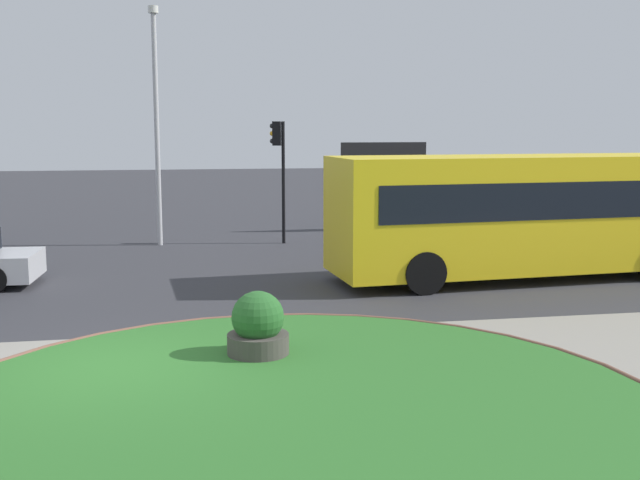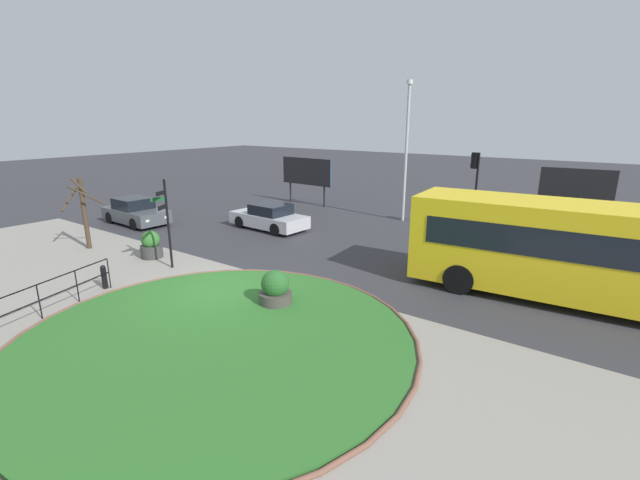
% 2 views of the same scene
% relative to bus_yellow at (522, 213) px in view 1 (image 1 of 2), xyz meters
% --- Properties ---
extents(ground, '(120.00, 120.00, 0.00)m').
position_rel_bus_yellow_xyz_m(ground, '(-9.50, -5.96, -1.67)').
color(ground, '#333338').
extents(sidewalk_paving, '(32.00, 8.01, 0.02)m').
position_rel_bus_yellow_xyz_m(sidewalk_paving, '(-9.50, -7.96, -1.66)').
color(sidewalk_paving, gray).
rests_on(sidewalk_paving, ground).
extents(grass_island, '(10.26, 10.26, 0.10)m').
position_rel_bus_yellow_xyz_m(grass_island, '(-7.05, -8.27, -1.62)').
color(grass_island, '#2D6B28').
rests_on(grass_island, ground).
extents(grass_kerb_ring, '(10.57, 10.57, 0.11)m').
position_rel_bus_yellow_xyz_m(grass_kerb_ring, '(-7.05, -8.27, -1.61)').
color(grass_kerb_ring, brown).
rests_on(grass_kerb_ring, ground).
extents(bus_yellow, '(9.84, 3.27, 3.10)m').
position_rel_bus_yellow_xyz_m(bus_yellow, '(0.00, 0.00, 0.00)').
color(bus_yellow, yellow).
rests_on(bus_yellow, ground).
extents(traffic_light_near, '(0.48, 0.32, 4.00)m').
position_rel_bus_yellow_xyz_m(traffic_light_near, '(-5.25, 7.01, 1.25)').
color(traffic_light_near, black).
rests_on(traffic_light_near, ground).
extents(lamppost_tall, '(0.32, 0.32, 7.56)m').
position_rel_bus_yellow_xyz_m(lamppost_tall, '(-9.15, 7.33, 2.40)').
color(lamppost_tall, '#B7B7BC').
rests_on(lamppost_tall, ground).
extents(billboard_right, '(3.29, 0.34, 3.27)m').
position_rel_bus_yellow_xyz_m(billboard_right, '(-1.05, 9.54, 0.51)').
color(billboard_right, black).
rests_on(billboard_right, ground).
extents(planter_kerbside, '(1.02, 1.02, 1.14)m').
position_rel_bus_yellow_xyz_m(planter_kerbside, '(-7.24, -5.69, -1.16)').
color(planter_kerbside, '#47423D').
rests_on(planter_kerbside, ground).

